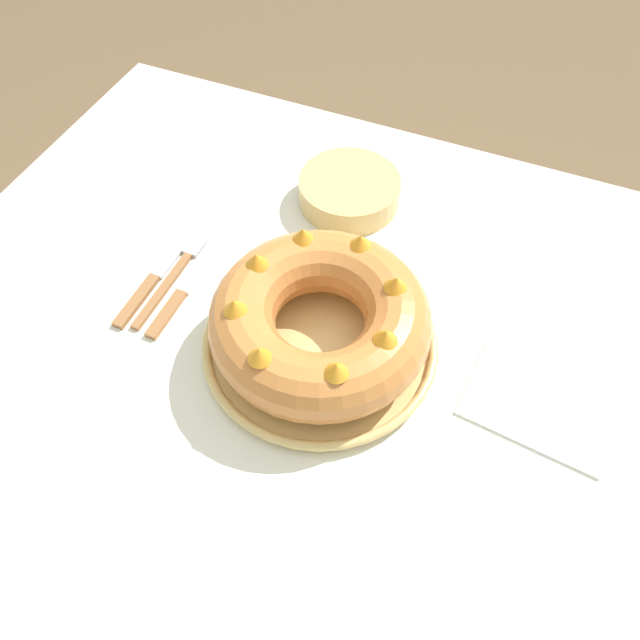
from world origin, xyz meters
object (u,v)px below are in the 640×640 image
Objects in this scene: serving_knife at (154,278)px; napkin at (540,404)px; fork at (179,268)px; serving_dish at (320,344)px; side_bowl at (349,191)px; cake_knife at (181,294)px; bundt_cake at (320,320)px.

napkin is at bearing -0.32° from serving_knife.
serving_dish is at bearing -5.12° from fork.
side_bowl is at bearing 51.14° from serving_knife.
serving_knife is (-0.02, -0.03, -0.00)m from fork.
cake_knife is 1.05× the size of napkin.
serving_dish is at bearing -5.00° from serving_knife.
side_bowl reaches higher than cake_knife.
cake_knife is 1.19× the size of side_bowl.
cake_knife is 0.30m from side_bowl.
serving_knife is 1.15× the size of cake_knife.
serving_knife is at bearing -127.22° from side_bowl.
cake_knife is at bearing 178.42° from bundt_cake.
napkin is (0.28, 0.03, -0.01)m from serving_dish.
bundt_cake is at bearing -174.34° from napkin.
side_bowl is at bearing 103.67° from serving_dish.
side_bowl is (-0.07, 0.27, 0.01)m from serving_dish.
serving_dish is 0.28m from napkin.
serving_dish is 1.11× the size of bundt_cake.
serving_knife is 0.05m from cake_knife.
side_bowl is at bearing 58.45° from fork.
serving_dish is 0.28m from side_bowl.
cake_knife is at bearing 178.42° from serving_dish.
serving_dish is 0.05m from bundt_cake.
napkin is (0.34, -0.24, -0.02)m from side_bowl.
serving_knife reaches higher than fork.
bundt_cake reaches higher than cake_knife.
napkin is at bearing -35.17° from side_bowl.
serving_dish is at bearing -76.33° from side_bowl.
fork is 1.13× the size of napkin.
serving_dish is 0.24m from fork.
serving_dish is 1.43× the size of serving_knife.
fork is 0.05m from cake_knife.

